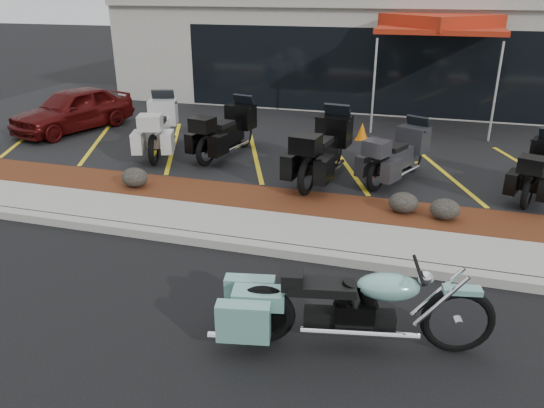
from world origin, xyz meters
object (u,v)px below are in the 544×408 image
(parked_car, at_px, (73,109))
(traffic_cone, at_px, (362,131))
(hero_cruiser, at_px, (459,311))
(popup_canopy, at_px, (440,24))
(touring_white, at_px, (164,117))

(parked_car, height_order, traffic_cone, parked_car)
(hero_cruiser, height_order, popup_canopy, popup_canopy)
(touring_white, relative_size, parked_car, 0.69)
(traffic_cone, bearing_deg, popup_canopy, 54.17)
(hero_cruiser, height_order, traffic_cone, hero_cruiser)
(parked_car, relative_size, traffic_cone, 7.72)
(touring_white, bearing_deg, hero_cruiser, -151.07)
(popup_canopy, bearing_deg, parked_car, -134.54)
(parked_car, bearing_deg, hero_cruiser, -17.16)
(hero_cruiser, relative_size, parked_car, 0.90)
(touring_white, xyz_separation_m, parked_car, (-3.14, 0.56, -0.11))
(parked_car, bearing_deg, touring_white, 7.69)
(touring_white, relative_size, traffic_cone, 5.33)
(traffic_cone, height_order, popup_canopy, popup_canopy)
(parked_car, xyz_separation_m, popup_canopy, (9.67, 3.67, 2.22))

